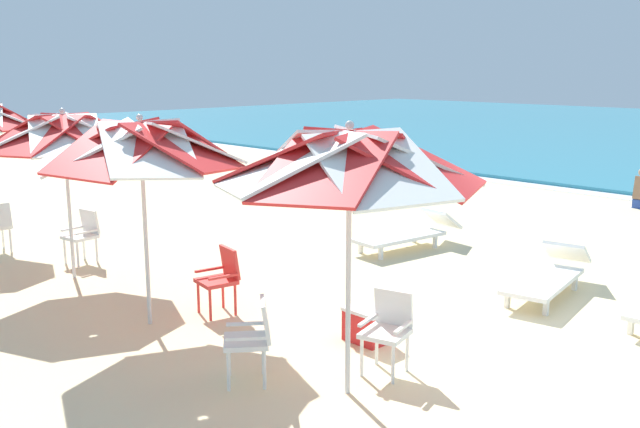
% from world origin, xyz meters
% --- Properties ---
extents(ground_plane, '(80.00, 80.00, 0.00)m').
position_xyz_m(ground_plane, '(0.00, 0.00, 0.00)').
color(ground_plane, beige).
extents(beach_umbrella_0, '(2.53, 2.53, 2.66)m').
position_xyz_m(beach_umbrella_0, '(-0.61, -2.44, 2.29)').
color(beach_umbrella_0, silver).
rests_on(beach_umbrella_0, ground).
extents(plastic_chair_0, '(0.63, 0.63, 0.87)m').
position_xyz_m(plastic_chair_0, '(-1.45, -2.94, 0.50)').
color(plastic_chair_0, white).
rests_on(plastic_chair_0, ground).
extents(plastic_chair_1, '(0.54, 0.56, 0.87)m').
position_xyz_m(plastic_chair_1, '(-0.66, -1.78, 0.50)').
color(plastic_chair_1, white).
rests_on(plastic_chair_1, ground).
extents(beach_umbrella_1, '(2.52, 2.52, 2.59)m').
position_xyz_m(beach_umbrella_1, '(-3.63, -2.80, 2.22)').
color(beach_umbrella_1, silver).
rests_on(beach_umbrella_1, ground).
extents(plastic_chair_2, '(0.51, 0.54, 0.87)m').
position_xyz_m(plastic_chair_2, '(-3.32, -1.93, 0.50)').
color(plastic_chair_2, red).
rests_on(plastic_chair_2, ground).
extents(beach_umbrella_2, '(2.43, 2.43, 2.55)m').
position_xyz_m(beach_umbrella_2, '(-6.16, -2.58, 2.19)').
color(beach_umbrella_2, silver).
rests_on(beach_umbrella_2, ground).
extents(plastic_chair_3, '(0.50, 0.52, 0.87)m').
position_xyz_m(plastic_chair_3, '(-6.85, -2.06, 0.50)').
color(plastic_chair_3, white).
rests_on(plastic_chair_3, ground).
extents(sun_lounger_1, '(0.99, 2.22, 0.62)m').
position_xyz_m(sun_lounger_1, '(-0.73, 1.77, 0.28)').
color(sun_lounger_1, white).
rests_on(sun_lounger_1, ground).
extents(sun_lounger_2, '(0.91, 2.21, 0.62)m').
position_xyz_m(sun_lounger_2, '(-3.70, 2.38, 0.28)').
color(sun_lounger_2, white).
rests_on(sun_lounger_2, ground).
extents(cooler_box, '(0.50, 0.34, 0.40)m').
position_xyz_m(cooler_box, '(-1.36, -1.32, 0.20)').
color(cooler_box, red).
rests_on(cooler_box, ground).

